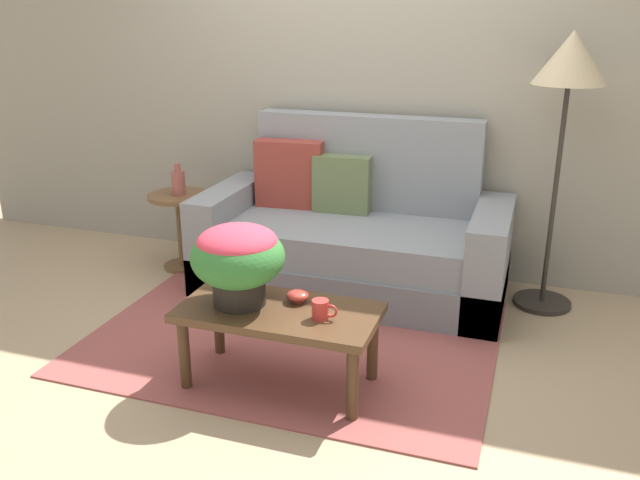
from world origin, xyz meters
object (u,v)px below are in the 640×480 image
(table_vase, at_px, (178,182))
(side_table, at_px, (180,217))
(couch, at_px, (352,240))
(snack_bowl, at_px, (298,296))
(potted_plant, at_px, (238,257))
(coffee_mug, at_px, (321,310))
(coffee_table, at_px, (279,320))
(floor_lamp, at_px, (569,79))

(table_vase, bearing_deg, side_table, 144.31)
(couch, relative_size, snack_bowl, 17.47)
(potted_plant, bearing_deg, couch, 81.05)
(coffee_mug, distance_m, table_vase, 1.93)
(coffee_table, distance_m, side_table, 1.75)
(floor_lamp, distance_m, table_vase, 2.57)
(couch, xyz_separation_m, coffee_table, (-0.00, -1.29, 0.02))
(side_table, height_order, floor_lamp, floor_lamp)
(couch, relative_size, potted_plant, 4.33)
(couch, distance_m, coffee_table, 1.29)
(side_table, xyz_separation_m, coffee_mug, (1.47, -1.27, 0.08))
(snack_bowl, bearing_deg, coffee_table, -120.60)
(coffee_table, bearing_deg, potted_plant, -179.02)
(coffee_table, height_order, coffee_mug, coffee_mug)
(side_table, height_order, coffee_mug, side_table)
(couch, relative_size, coffee_table, 2.03)
(floor_lamp, relative_size, table_vase, 7.47)
(side_table, bearing_deg, floor_lamp, 3.81)
(couch, bearing_deg, side_table, -177.29)
(couch, relative_size, side_table, 3.58)
(floor_lamp, bearing_deg, side_table, -176.19)
(coffee_table, height_order, table_vase, table_vase)
(floor_lamp, xyz_separation_m, snack_bowl, (-1.16, -1.29, -0.95))
(coffee_mug, xyz_separation_m, table_vase, (-1.46, 1.25, 0.18))
(floor_lamp, height_order, table_vase, floor_lamp)
(potted_plant, xyz_separation_m, coffee_mug, (0.43, -0.03, -0.20))
(coffee_table, bearing_deg, table_vase, 135.25)
(snack_bowl, distance_m, table_vase, 1.71)
(coffee_mug, bearing_deg, table_vase, 139.24)
(coffee_table, height_order, side_table, side_table)
(coffee_table, xyz_separation_m, potted_plant, (-0.20, -0.00, 0.31))
(potted_plant, xyz_separation_m, table_vase, (-1.03, 1.22, -0.02))
(table_vase, bearing_deg, floor_lamp, 4.14)
(couch, height_order, coffee_table, couch)
(side_table, relative_size, snack_bowl, 4.88)
(side_table, bearing_deg, couch, 2.71)
(coffee_table, distance_m, floor_lamp, 2.13)
(couch, height_order, coffee_mug, couch)
(potted_plant, distance_m, table_vase, 1.59)
(couch, relative_size, floor_lamp, 1.18)
(couch, xyz_separation_m, coffee_mug, (0.23, -1.33, 0.13))
(coffee_mug, bearing_deg, couch, 99.69)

